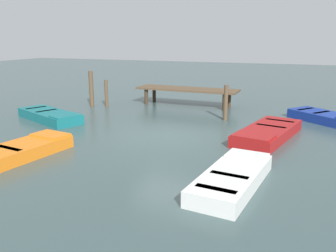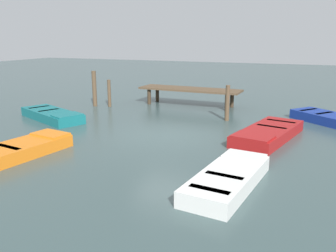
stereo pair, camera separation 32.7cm
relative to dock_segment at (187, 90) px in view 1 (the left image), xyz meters
name	(u,v)px [view 1 (the left image)]	position (x,y,z in m)	size (l,w,h in m)	color
ground_plane	(168,135)	(1.21, -5.96, -0.83)	(80.00, 80.00, 0.00)	#384C4C
dock_segment	(187,90)	(0.00, 0.00, 0.00)	(5.57, 1.65, 0.95)	brown
rowboat_white	(233,178)	(4.45, -9.85, -0.62)	(1.61, 3.47, 0.46)	silver
rowboat_red	(268,132)	(4.81, -5.03, -0.62)	(2.27, 4.15, 0.46)	maroon
rowboat_blue	(326,117)	(6.93, -1.48, -0.62)	(3.27, 3.01, 0.46)	navy
rowboat_teal	(50,116)	(-4.63, -5.58, -0.62)	(3.88, 2.62, 0.46)	#14666B
rowboat_orange	(18,151)	(-2.16, -10.12, -0.62)	(1.82, 3.63, 0.46)	orange
mooring_piling_near_right	(106,93)	(-3.89, -1.89, -0.11)	(0.17, 0.17, 1.44)	brown
mooring_piling_center	(226,103)	(2.71, -2.72, -0.04)	(0.19, 0.19, 1.59)	brown
mooring_piling_far_left	(91,89)	(-4.69, -2.08, 0.12)	(0.23, 0.23, 1.89)	brown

